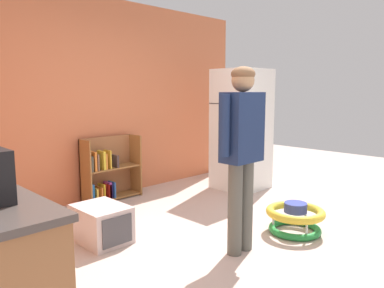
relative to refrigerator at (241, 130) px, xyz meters
name	(u,v)px	position (x,y,z in m)	size (l,w,h in m)	color
ground_plane	(232,244)	(-1.75, -1.26, -0.89)	(12.00, 12.00, 0.00)	#C7ADA1
back_wall	(99,99)	(-1.75, 1.07, 0.46)	(5.20, 0.06, 2.70)	#CB6E47
refrigerator	(241,130)	(0.00, 0.00, 0.00)	(0.73, 0.68, 1.78)	white
bookshelf	(107,173)	(-1.78, 0.88, -0.52)	(0.80, 0.28, 0.85)	#976433
standing_person	(242,143)	(-1.83, -1.41, 0.12)	(0.57, 0.22, 1.68)	#585850
baby_walker	(295,218)	(-1.05, -1.53, -0.73)	(0.60, 0.60, 0.32)	green
pet_carrier	(102,224)	(-2.60, -0.31, -0.71)	(0.42, 0.55, 0.36)	beige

